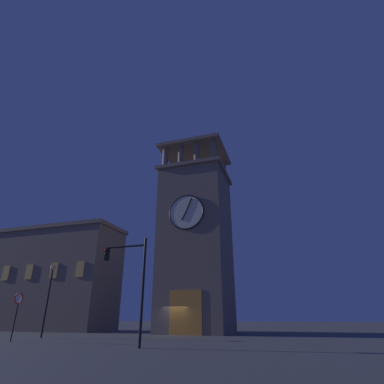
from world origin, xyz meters
The scene contains 6 objects.
ground_plane centered at (0.00, 0.00, 0.00)m, with size 200.00×200.00×0.00m, color #4C4C51.
clocktower centered at (-1.08, -3.59, 9.46)m, with size 7.74×7.58×23.80m.
adjacent_wing_building centered at (19.70, -4.45, 6.37)m, with size 18.92×6.86×12.70m.
traffic_signal_near centered at (-1.91, 12.45, 3.95)m, with size 2.85×0.41×6.07m.
street_lamp centered at (8.67, 7.17, 3.95)m, with size 0.44×0.44×5.76m.
no_horn_sign centered at (7.62, 11.14, 2.52)m, with size 0.78×0.14×3.19m.
Camera 1 is at (-11.08, 29.00, 1.55)m, focal length 28.30 mm.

